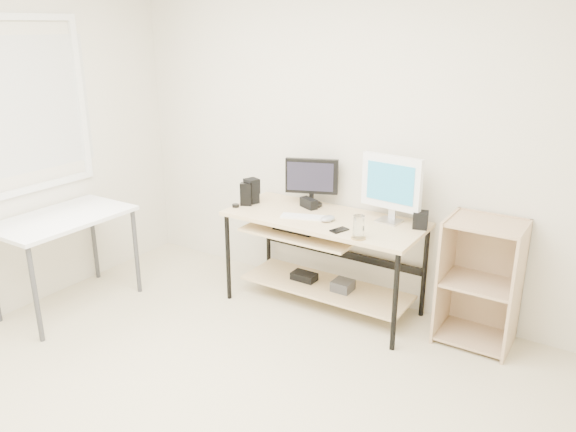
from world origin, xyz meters
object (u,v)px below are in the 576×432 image
(desk, at_px, (321,242))
(shelf_unit, at_px, (481,281))
(black_monitor, at_px, (312,179))
(white_imac, at_px, (391,184))
(audio_controller, at_px, (246,194))
(side_table, at_px, (63,226))

(desk, bearing_deg, shelf_unit, 7.77)
(black_monitor, xyz_separation_m, white_imac, (0.68, -0.03, 0.07))
(black_monitor, relative_size, audio_controller, 2.19)
(desk, height_order, black_monitor, black_monitor)
(desk, bearing_deg, black_monitor, 136.89)
(side_table, xyz_separation_m, audio_controller, (1.01, 0.98, 0.17))
(shelf_unit, bearing_deg, black_monitor, 178.90)
(black_monitor, bearing_deg, white_imac, -24.76)
(audio_controller, bearing_deg, shelf_unit, -15.66)
(shelf_unit, bearing_deg, side_table, -156.67)
(white_imac, bearing_deg, shelf_unit, 6.35)
(desk, distance_m, shelf_unit, 1.19)
(shelf_unit, xyz_separation_m, audio_controller, (-1.82, -0.24, 0.39))
(white_imac, height_order, audio_controller, white_imac)
(desk, height_order, white_imac, white_imac)
(side_table, relative_size, black_monitor, 2.49)
(black_monitor, distance_m, audio_controller, 0.53)
(shelf_unit, height_order, white_imac, white_imac)
(desk, relative_size, black_monitor, 3.73)
(desk, bearing_deg, audio_controller, -172.64)
(side_table, distance_m, shelf_unit, 3.09)
(white_imac, relative_size, audio_controller, 2.71)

